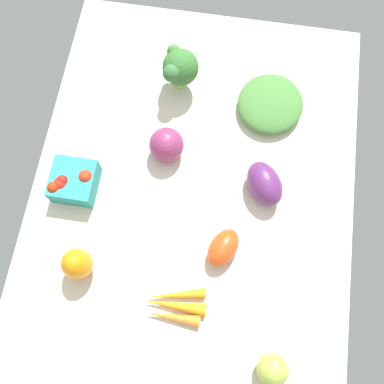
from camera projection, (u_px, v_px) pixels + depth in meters
tablecloth at (192, 196)px, 102.01cm from camera, size 104.00×76.00×2.00cm
leafy_greens_clump at (270, 104)px, 105.90cm from camera, size 20.48×20.00×4.48cm
broccoli_head at (179, 67)px, 102.92cm from camera, size 10.13×8.88×11.98cm
red_onion_center at (166, 145)px, 100.47cm from camera, size 8.24×8.24×8.24cm
eggplant at (265, 184)px, 98.03cm from camera, size 13.22×12.02×7.30cm
roma_tomato at (223, 248)px, 94.24cm from camera, size 10.79×9.22×5.89cm
berry_basket at (73, 181)px, 98.59cm from camera, size 10.08×10.08×6.92cm
heirloom_tomato_green at (273, 370)px, 86.31cm from camera, size 6.59×6.59×6.59cm
bell_pepper_orange at (77, 264)px, 91.11cm from camera, size 8.27×8.27×9.97cm
carrot_bunch at (172, 306)px, 92.08cm from camera, size 8.56×14.07×2.64cm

